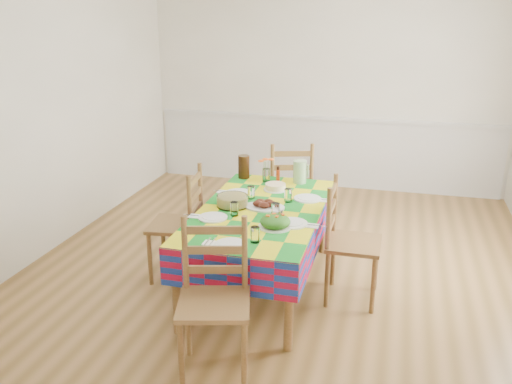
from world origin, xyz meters
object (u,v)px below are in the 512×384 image
chair_near (214,300)px  chair_left (180,225)px  meat_platter (265,205)px  green_pitcher (300,172)px  chair_far (290,190)px  chair_right (348,242)px  tea_pitcher (244,167)px  dining_table (261,218)px

chair_near → chair_left: bearing=106.7°
meat_platter → green_pitcher: 0.75m
green_pitcher → chair_far: chair_far is taller
chair_near → chair_right: bearing=42.4°
chair_near → chair_far: chair_far is taller
meat_platter → chair_right: 0.73m
chair_near → chair_left: chair_near is taller
chair_near → tea_pitcher: bearing=85.6°
meat_platter → chair_near: size_ratio=0.33×
chair_right → chair_far: bearing=31.8°
chair_far → chair_left: size_ratio=1.02×
meat_platter → chair_right: bearing=-2.4°
dining_table → chair_left: size_ratio=1.83×
tea_pitcher → chair_left: size_ratio=0.22×
dining_table → chair_right: size_ratio=1.83×
dining_table → chair_left: 0.72m
green_pitcher → chair_right: 0.99m
tea_pitcher → chair_far: bearing=42.1°
tea_pitcher → chair_far: (0.38, 0.35, -0.31)m
chair_left → chair_near: bearing=24.8°
chair_right → chair_left: bearing=89.9°
chair_near → green_pitcher: bearing=69.4°
dining_table → chair_far: bearing=89.3°
tea_pitcher → chair_far: chair_far is taller
dining_table → chair_near: size_ratio=1.79×
chair_near → chair_far: 2.25m
meat_platter → chair_far: size_ratio=0.33×
dining_table → chair_right: (0.71, 0.00, -0.14)m
meat_platter → green_pitcher: bearing=78.5°
chair_left → chair_right: bearing=82.9°
green_pitcher → chair_right: bearing=-55.0°
chair_near → meat_platter: bearing=73.2°
meat_platter → chair_left: size_ratio=0.33×
meat_platter → chair_left: chair_left is taller
meat_platter → chair_right: chair_right is taller
chair_near → chair_left: (-0.70, 1.13, -0.01)m
green_pitcher → chair_right: (0.54, -0.76, -0.32)m
dining_table → meat_platter: (0.02, 0.03, 0.10)m
meat_platter → chair_far: 1.12m
dining_table → chair_right: chair_right is taller
chair_near → chair_right: chair_near is taller
green_pitcher → chair_near: chair_near is taller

